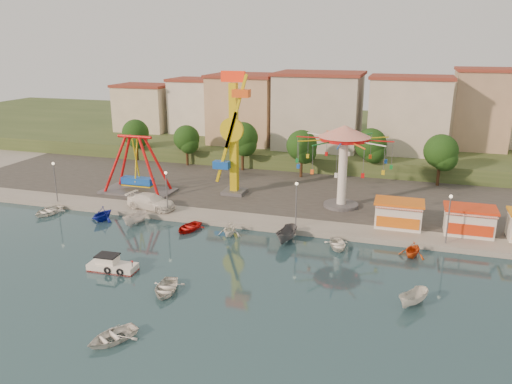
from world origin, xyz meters
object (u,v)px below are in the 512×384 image
at_px(pirate_ship_ride, 137,166).
at_px(cabin_motorboat, 112,266).
at_px(skiff, 413,299).
at_px(van, 151,201).
at_px(kamikaze_tower, 234,137).
at_px(rowboat_a, 166,288).
at_px(wave_swinger, 344,148).

xyz_separation_m(pirate_ship_ride, cabin_motorboat, (9.53, -21.63, -3.96)).
bearing_deg(skiff, van, -170.75).
distance_m(kamikaze_tower, rowboat_a, 28.48).
bearing_deg(cabin_motorboat, kamikaze_tower, 78.89).
distance_m(rowboat_a, skiff, 20.78).
bearing_deg(kamikaze_tower, wave_swinger, -4.21).
relative_size(wave_swinger, cabin_motorboat, 2.48).
relative_size(pirate_ship_ride, kamikaze_tower, 0.61).
bearing_deg(cabin_motorboat, skiff, 0.44).
height_order(pirate_ship_ride, skiff, pirate_ship_ride).
bearing_deg(skiff, cabin_motorboat, -143.35).
bearing_deg(wave_swinger, rowboat_a, -113.75).
relative_size(pirate_ship_ride, skiff, 2.84).
bearing_deg(rowboat_a, kamikaze_tower, 84.83).
height_order(kamikaze_tower, rowboat_a, kamikaze_tower).
height_order(pirate_ship_ride, kamikaze_tower, kamikaze_tower).
bearing_deg(cabin_motorboat, rowboat_a, -22.10).
distance_m(kamikaze_tower, skiff, 34.04).
height_order(kamikaze_tower, cabin_motorboat, kamikaze_tower).
distance_m(cabin_motorboat, skiff, 27.35).
bearing_deg(van, pirate_ship_ride, 50.15).
bearing_deg(cabin_motorboat, pirate_ship_ride, 111.19).
relative_size(kamikaze_tower, van, 2.57).
distance_m(kamikaze_tower, van, 13.89).
relative_size(cabin_motorboat, van, 0.73).
distance_m(pirate_ship_ride, cabin_motorboat, 23.96).
xyz_separation_m(rowboat_a, van, (-11.22, 18.22, 1.12)).
xyz_separation_m(pirate_ship_ride, wave_swinger, (27.87, 1.94, 3.80)).
bearing_deg(wave_swinger, kamikaze_tower, 175.79).
height_order(kamikaze_tower, van, kamikaze_tower).
xyz_separation_m(kamikaze_tower, van, (-8.02, -8.87, -7.06)).
xyz_separation_m(kamikaze_tower, rowboat_a, (3.20, -27.09, -8.18)).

